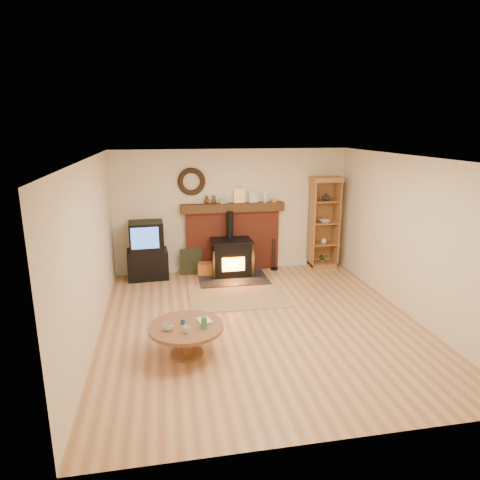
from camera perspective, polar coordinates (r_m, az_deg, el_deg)
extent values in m
plane|color=#AB7447|center=(7.00, 2.71, -10.89)|extent=(5.50, 5.50, 0.00)
cube|color=beige|center=(9.17, -1.07, 3.92)|extent=(5.00, 0.02, 2.60)
cube|color=beige|center=(4.07, 11.85, -10.71)|extent=(5.00, 0.02, 2.60)
cube|color=beige|center=(6.46, -19.29, -1.60)|extent=(0.02, 5.50, 2.60)
cube|color=beige|center=(7.50, 21.78, 0.38)|extent=(0.02, 5.50, 2.60)
cube|color=white|center=(6.32, 3.00, 10.86)|extent=(5.00, 5.50, 0.02)
cube|color=white|center=(9.46, -1.02, -3.50)|extent=(5.00, 0.04, 0.12)
torus|color=black|center=(8.91, -6.48, 7.74)|extent=(0.57, 0.11, 0.57)
cube|color=maroon|center=(9.24, -0.98, -0.13)|extent=(2.00, 0.15, 1.30)
cube|color=#331C10|center=(9.05, -0.96, 4.35)|extent=(2.20, 0.22, 0.18)
cube|color=#999999|center=(9.00, -2.24, 5.32)|extent=(0.13, 0.05, 0.14)
cube|color=gold|center=(9.06, -0.06, 5.91)|extent=(0.24, 0.06, 0.30)
cube|color=white|center=(9.12, 1.80, 5.71)|extent=(0.18, 0.05, 0.22)
cylinder|color=white|center=(9.16, 3.36, 5.73)|extent=(0.08, 0.08, 0.22)
cylinder|color=gold|center=(9.22, 4.57, 5.29)|extent=(0.14, 0.14, 0.07)
cube|color=black|center=(8.88, -0.96, -5.06)|extent=(1.40, 1.00, 0.03)
cube|color=black|center=(8.95, -1.18, -2.41)|extent=(0.76, 0.55, 0.71)
cube|color=black|center=(8.84, -1.19, -0.09)|extent=(0.84, 0.60, 0.04)
cylinder|color=black|center=(8.91, -1.36, 2.02)|extent=(0.14, 0.14, 0.56)
cube|color=orange|center=(8.69, -0.88, -3.26)|extent=(0.46, 0.02, 0.28)
cube|color=black|center=(8.70, -3.22, -3.13)|extent=(0.18, 0.24, 0.57)
cube|color=black|center=(8.81, 1.30, -2.88)|extent=(0.18, 0.24, 0.57)
cube|color=brown|center=(7.94, -0.30, -7.58)|extent=(1.80, 1.26, 0.01)
cube|color=black|center=(9.04, -12.18, -3.15)|extent=(0.84, 0.61, 0.60)
cube|color=black|center=(8.87, -12.39, 0.51)|extent=(0.70, 0.60, 0.60)
cube|color=blue|center=(8.59, -12.56, 0.23)|extent=(0.54, 0.05, 0.43)
cube|color=#995C32|center=(9.80, 10.85, -3.19)|extent=(0.58, 0.42, 0.10)
cube|color=#995C32|center=(9.74, 10.68, 2.38)|extent=(0.58, 0.02, 1.86)
cube|color=#995C32|center=(9.46, 9.52, 2.07)|extent=(0.02, 0.42, 1.86)
cube|color=#995C32|center=(9.66, 12.67, 2.18)|extent=(0.02, 0.42, 1.86)
cube|color=#995C32|center=(9.39, 11.41, 7.96)|extent=(0.64, 0.46, 0.10)
cube|color=#995C32|center=(9.66, 10.98, -0.47)|extent=(0.54, 0.38, 0.02)
cube|color=#995C32|center=(9.55, 11.12, 2.30)|extent=(0.54, 0.38, 0.02)
cube|color=#995C32|center=(9.46, 11.27, 5.12)|extent=(0.54, 0.38, 0.02)
imported|color=white|center=(9.40, 11.41, 5.68)|extent=(0.17, 0.17, 0.18)
imported|color=white|center=(9.50, 11.24, 2.46)|extent=(0.23, 0.23, 0.06)
sphere|color=white|center=(9.60, 11.11, -0.15)|extent=(0.12, 0.12, 0.12)
imported|color=#399354|center=(9.71, 11.00, -2.37)|extent=(0.20, 0.17, 0.22)
cube|color=orange|center=(9.06, -4.23, -3.88)|extent=(0.47, 0.33, 0.27)
cube|color=black|center=(9.13, -6.55, -2.87)|extent=(0.46, 0.12, 0.55)
cylinder|color=black|center=(9.44, 4.58, -3.84)|extent=(0.16, 0.16, 0.04)
cylinder|color=black|center=(9.33, 4.33, -1.94)|extent=(0.02, 0.02, 0.70)
cylinder|color=black|center=(9.34, 4.62, -1.92)|extent=(0.02, 0.02, 0.70)
cylinder|color=brown|center=(6.14, -7.08, -14.77)|extent=(0.45, 0.45, 0.03)
cylinder|color=brown|center=(6.05, -7.14, -13.21)|extent=(0.16, 0.16, 0.36)
cylinder|color=brown|center=(5.95, -7.20, -11.47)|extent=(1.02, 1.02, 0.05)
imported|color=white|center=(5.83, -9.52, -11.36)|extent=(0.13, 0.13, 0.10)
imported|color=white|center=(5.73, -7.10, -11.75)|extent=(0.10, 0.10, 0.09)
imported|color=#4C331E|center=(6.00, -5.56, -10.81)|extent=(0.17, 0.23, 0.02)
cylinder|color=#1F5199|center=(5.98, -7.61, -10.71)|extent=(0.06, 0.06, 0.07)
cube|color=#399354|center=(5.82, -4.82, -10.89)|extent=(0.07, 0.07, 0.16)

